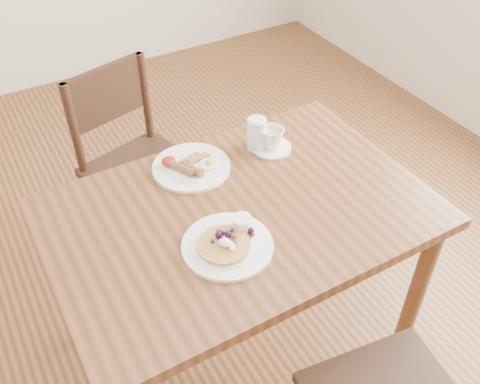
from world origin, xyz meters
The scene contains 7 objects.
ground centered at (0.00, 0.00, 0.00)m, with size 5.00×5.00×0.00m, color #542A18.
dining_table centered at (0.00, 0.00, 0.65)m, with size 1.20×0.80×0.75m.
chair_far centered at (-0.10, 0.73, 0.49)m, with size 0.51×0.51×0.88m.
pancake_plate centered at (-0.11, -0.12, 0.76)m, with size 0.27×0.27×0.06m.
breakfast_plate centered at (-0.05, 0.26, 0.76)m, with size 0.27×0.27×0.04m.
teacup_saucer centered at (0.26, 0.22, 0.79)m, with size 0.14×0.14×0.09m.
water_glass centered at (0.21, 0.25, 0.81)m, with size 0.07×0.07×0.12m, color silver.
Camera 1 is at (-0.62, -1.07, 1.90)m, focal length 40.00 mm.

